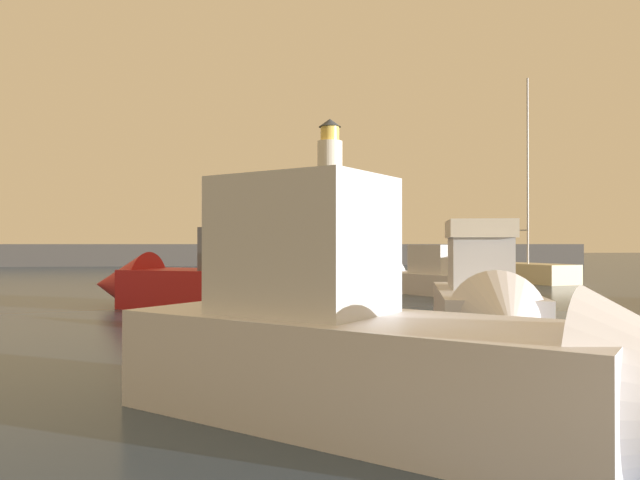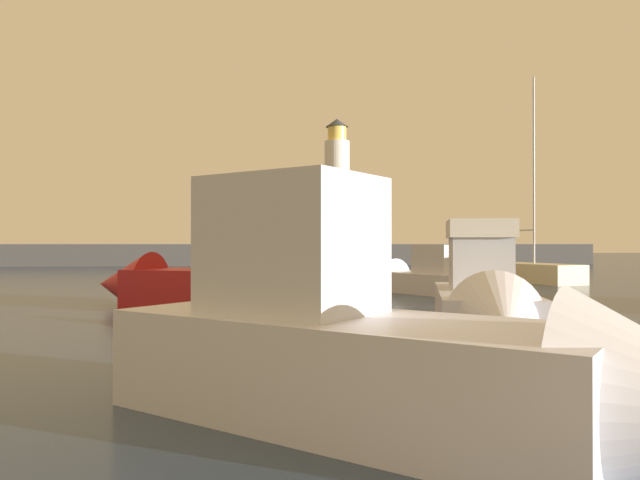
# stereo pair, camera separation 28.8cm
# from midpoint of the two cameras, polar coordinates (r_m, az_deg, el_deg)

# --- Properties ---
(ground_plane) EXTENTS (220.00, 220.00, 0.00)m
(ground_plane) POSITION_cam_midpoint_polar(r_m,az_deg,el_deg) (33.87, -3.61, -4.32)
(ground_plane) COLOR #2D3D51
(breakwater) EXTENTS (72.70, 5.17, 2.30)m
(breakwater) POSITION_cam_midpoint_polar(r_m,az_deg,el_deg) (65.92, -5.54, -1.40)
(breakwater) COLOR #423F3D
(breakwater) RESTS_ON ground_plane
(lighthouse) EXTENTS (2.80, 2.80, 14.07)m
(lighthouse) POSITION_cam_midpoint_polar(r_m,az_deg,el_deg) (66.91, 0.83, 5.32)
(lighthouse) COLOR silver
(lighthouse) RESTS_ON breakwater
(motorboat_0) EXTENTS (9.31, 6.27, 3.40)m
(motorboat_0) POSITION_cam_midpoint_polar(r_m,az_deg,el_deg) (22.23, -12.46, -3.99)
(motorboat_0) COLOR #B21E1E
(motorboat_0) RESTS_ON ground_plane
(motorboat_1) EXTENTS (5.48, 7.28, 2.83)m
(motorboat_1) POSITION_cam_midpoint_polar(r_m,az_deg,el_deg) (29.17, 8.26, -3.62)
(motorboat_1) COLOR silver
(motorboat_1) RESTS_ON ground_plane
(motorboat_2) EXTENTS (4.52, 8.47, 3.57)m
(motorboat_2) POSITION_cam_midpoint_polar(r_m,az_deg,el_deg) (16.01, 15.21, -5.50)
(motorboat_2) COLOR silver
(motorboat_2) RESTS_ON ground_plane
(motorboat_3) EXTENTS (7.62, 7.04, 3.64)m
(motorboat_3) POSITION_cam_midpoint_polar(r_m,az_deg,el_deg) (7.50, 8.57, -10.55)
(motorboat_3) COLOR silver
(motorboat_3) RESTS_ON ground_plane
(sailboat_moored) EXTENTS (4.25, 8.13, 12.44)m
(sailboat_moored) POSITION_cam_midpoint_polar(r_m,az_deg,el_deg) (38.86, 18.34, -2.87)
(sailboat_moored) COLOR beige
(sailboat_moored) RESTS_ON ground_plane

